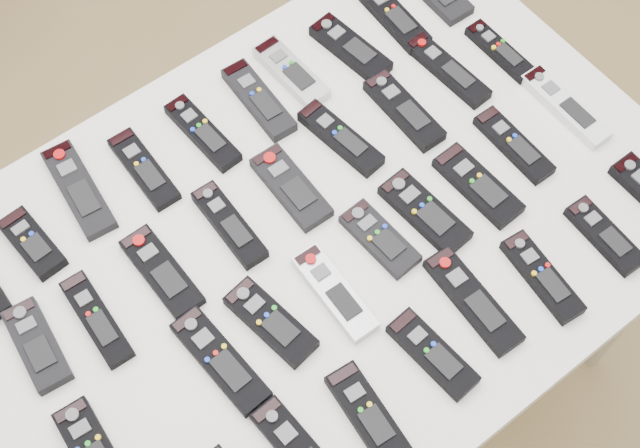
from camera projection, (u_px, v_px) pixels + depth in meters
ground at (291, 334)px, 2.26m from camera, size 4.00×4.00×0.00m
table at (320, 245)px, 1.57m from camera, size 1.25×0.88×0.78m
remote_1 at (32, 243)px, 1.50m from camera, size 0.06×0.14×0.02m
remote_2 at (79, 190)px, 1.55m from camera, size 0.08×0.20×0.02m
remote_3 at (144, 169)px, 1.57m from camera, size 0.05×0.17×0.02m
remote_4 at (203, 133)px, 1.60m from camera, size 0.05×0.18×0.02m
remote_5 at (259, 100)px, 1.63m from camera, size 0.06×0.18×0.02m
remote_6 at (291, 73)px, 1.66m from camera, size 0.06×0.17×0.02m
remote_7 at (350, 48)px, 1.69m from camera, size 0.08×0.18×0.02m
remote_8 at (393, 16)px, 1.73m from camera, size 0.06×0.19×0.02m
remote_10 at (37, 345)px, 1.41m from camera, size 0.07×0.16×0.02m
remote_11 at (97, 319)px, 1.43m from camera, size 0.05×0.17×0.02m
remote_12 at (162, 272)px, 1.47m from camera, size 0.06×0.18×0.02m
remote_13 at (229, 225)px, 1.51m from camera, size 0.05×0.17×0.02m
remote_14 at (291, 187)px, 1.55m from camera, size 0.07×0.17×0.02m
remote_15 at (341, 138)px, 1.59m from camera, size 0.07×0.18×0.02m
remote_16 at (404, 110)px, 1.62m from camera, size 0.06×0.18×0.02m
remote_17 at (448, 70)px, 1.67m from camera, size 0.06×0.19×0.02m
remote_18 at (500, 51)px, 1.69m from camera, size 0.04×0.16×0.02m
remote_20 at (220, 360)px, 1.40m from camera, size 0.07×0.20×0.02m
remote_21 at (271, 322)px, 1.43m from camera, size 0.08×0.17×0.02m
remote_22 at (335, 293)px, 1.45m from camera, size 0.06×0.18×0.02m
remote_23 at (380, 239)px, 1.50m from camera, size 0.07×0.15×0.02m
remote_24 at (425, 212)px, 1.52m from camera, size 0.07×0.18×0.02m
remote_25 at (478, 185)px, 1.55m from camera, size 0.07×0.17×0.02m
remote_26 at (514, 145)px, 1.59m from camera, size 0.05×0.17×0.02m
remote_27 at (565, 107)px, 1.63m from camera, size 0.05×0.19×0.02m
remote_31 at (368, 414)px, 1.36m from camera, size 0.07×0.17×0.02m
remote_32 at (433, 354)px, 1.40m from camera, size 0.06×0.16×0.02m
remote_33 at (473, 300)px, 1.45m from camera, size 0.06×0.20×0.02m
remote_34 at (542, 277)px, 1.47m from camera, size 0.06×0.17×0.02m
remote_35 at (605, 236)px, 1.50m from camera, size 0.05×0.15×0.02m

